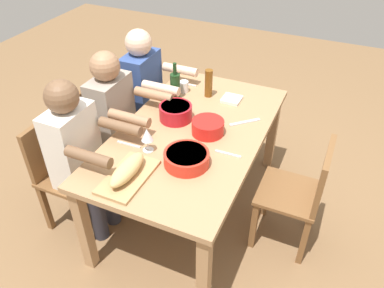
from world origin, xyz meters
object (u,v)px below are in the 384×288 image
serving_bowl_fruit (176,111)px  chair_near_right (63,168)px  chair_near_left (130,107)px  wine_glass (147,136)px  chair_far_center (302,191)px  dining_table (192,141)px  diner_near_center (117,117)px  bread_loaf (127,170)px  diner_near_right (79,151)px  chair_near_center (100,134)px  cup_near_left (184,87)px  serving_bowl_salad (187,158)px  serving_bowl_pasta (208,126)px  napkin_stack (232,99)px  cutting_board (128,177)px  diner_near_left (147,89)px  wine_bottle (175,85)px  beer_bottle (209,83)px

serving_bowl_fruit → chair_near_right: bearing=-49.1°
chair_near_left → wine_glass: size_ratio=5.12×
chair_far_center → chair_near_right: bearing=-74.1°
chair_far_center → serving_bowl_fruit: size_ratio=3.66×
dining_table → diner_near_center: (0.00, -0.61, 0.04)m
chair_near_right → serving_bowl_fruit: size_ratio=3.66×
diner_near_center → bread_loaf: bearing=38.3°
diner_near_right → wine_glass: 0.49m
chair_near_center → cup_near_left: size_ratio=9.56×
serving_bowl_salad → chair_near_right: bearing=-82.4°
bread_loaf → chair_near_center: bearing=-132.2°
serving_bowl_pasta → cup_near_left: serving_bowl_pasta is taller
diner_near_center → napkin_stack: diner_near_center is taller
diner_near_center → chair_far_center: (0.00, 1.40, -0.21)m
chair_near_left → cutting_board: chair_near_left is taller
diner_near_left → wine_bottle: bearing=73.7°
chair_far_center → beer_bottle: 1.06m
chair_near_center → serving_bowl_pasta: size_ratio=3.90×
wine_bottle → wine_glass: 0.68m
chair_near_left → beer_bottle: size_ratio=3.86×
diner_near_right → chair_near_center: diner_near_right is taller
chair_near_center → chair_near_right: bearing=0.0°
chair_near_left → cutting_board: (1.04, 0.65, 0.27)m
cutting_board → beer_bottle: beer_bottle is taller
wine_glass → cup_near_left: (-0.79, -0.11, -0.07)m
wine_glass → chair_near_right: bearing=-77.3°
serving_bowl_fruit → wine_glass: size_ratio=1.40×
chair_far_center → diner_near_center: bearing=-90.0°
chair_near_left → chair_far_center: (0.45, 1.59, 0.00)m
serving_bowl_pasta → napkin_stack: size_ratio=1.56×
chair_near_center → bread_loaf: (0.59, 0.65, 0.32)m
dining_table → napkin_stack: 0.52m
dining_table → serving_bowl_fruit: size_ratio=7.06×
diner_near_left → beer_bottle: (-0.04, 0.53, 0.15)m
bread_loaf → diner_near_left: bearing=-155.9°
dining_table → chair_near_center: (0.00, -0.79, -0.17)m
serving_bowl_fruit → cutting_board: serving_bowl_fruit is taller
chair_near_right → serving_bowl_fruit: (-0.54, 0.63, 0.32)m
serving_bowl_salad → cutting_board: bearing=-45.1°
cutting_board → cup_near_left: size_ratio=4.50×
chair_near_center → cup_near_left: 0.76m
chair_near_left → chair_near_right: bearing=0.0°
serving_bowl_salad → cup_near_left: (-0.81, -0.39, -0.00)m
bread_loaf → wine_bottle: bearing=-170.8°
diner_near_right → serving_bowl_fruit: (-0.54, 0.44, 0.11)m
chair_near_left → serving_bowl_pasta: 1.04m
chair_far_center → dining_table: bearing=-90.0°
diner_near_left → serving_bowl_pasta: bearing=59.1°
wine_glass → chair_far_center: bearing=107.8°
chair_near_center → beer_bottle: (-0.49, 0.71, 0.37)m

